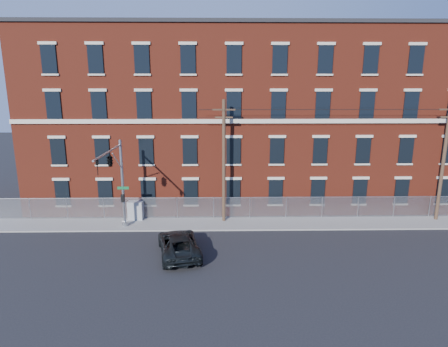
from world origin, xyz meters
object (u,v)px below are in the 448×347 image
utility_pole_near (224,159)px  pickup_truck (179,244)px  traffic_signal_mast (113,168)px  utility_cabinet (136,210)px

utility_pole_near → pickup_truck: size_ratio=1.84×
traffic_signal_mast → utility_pole_near: size_ratio=0.70×
traffic_signal_mast → pickup_truck: size_ratio=1.29×
traffic_signal_mast → utility_pole_near: (8.00, 3.42, -0.05)m
pickup_truck → traffic_signal_mast: bearing=-42.6°
utility_pole_near → pickup_truck: utility_pole_near is taller
traffic_signal_mast → pickup_truck: 7.29m
pickup_truck → utility_cabinet: (-4.30, 6.66, 0.15)m
utility_cabinet → pickup_truck: bearing=-52.2°
traffic_signal_mast → utility_pole_near: bearing=23.1°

